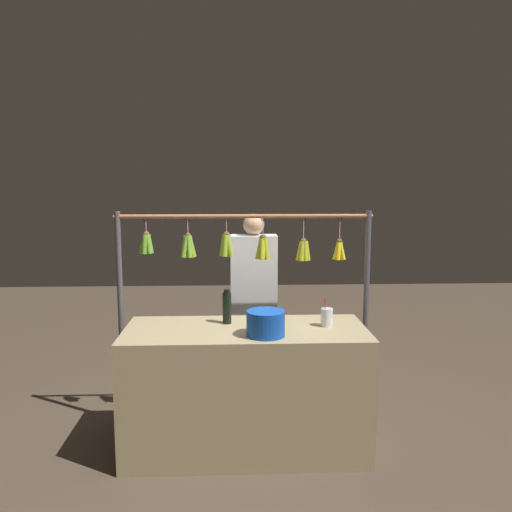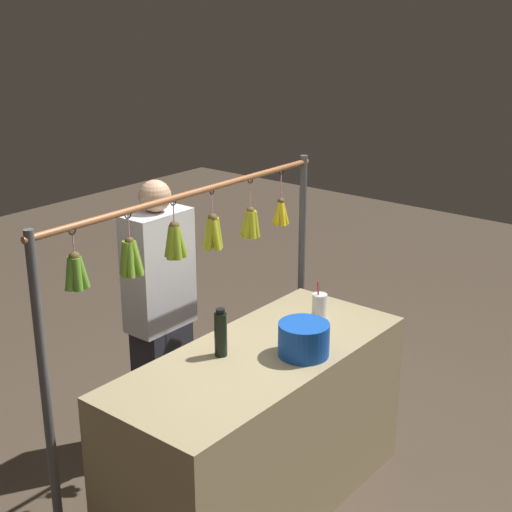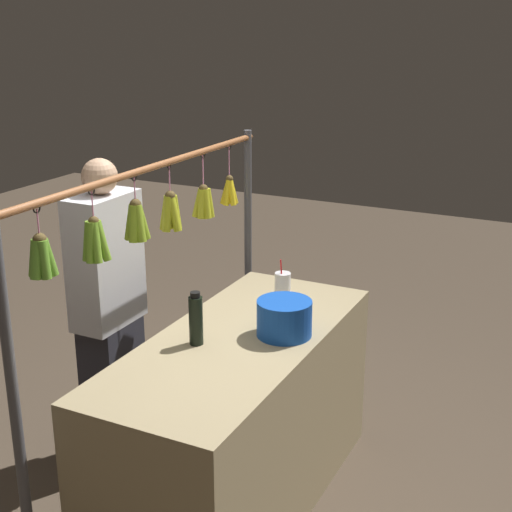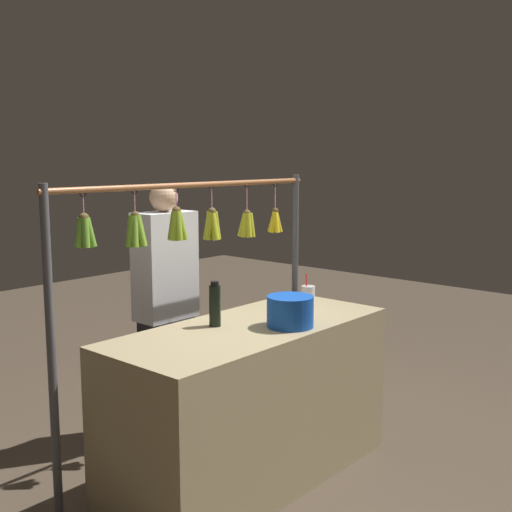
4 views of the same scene
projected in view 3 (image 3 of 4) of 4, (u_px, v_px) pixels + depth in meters
ground_plane at (238, 501)px, 3.67m from camera, size 12.00×12.00×0.00m
market_counter at (238, 423)px, 3.53m from camera, size 1.71×0.72×0.89m
display_rack at (153, 258)px, 3.45m from camera, size 2.00×0.13×1.70m
water_bottle at (196, 319)px, 3.30m from camera, size 0.06×0.06×0.25m
blue_bucket at (284, 318)px, 3.40m from camera, size 0.26×0.26×0.17m
drink_cup at (283, 285)px, 3.88m from camera, size 0.09×0.09×0.21m
vendor_person at (109, 317)px, 3.83m from camera, size 0.39×0.21×1.65m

